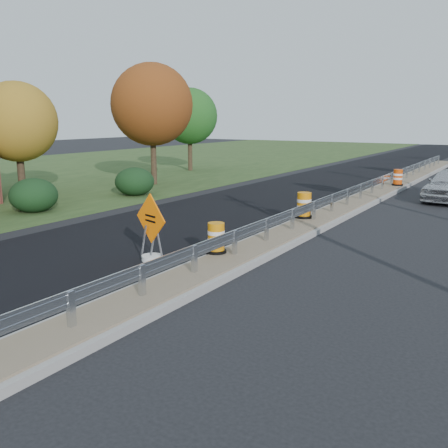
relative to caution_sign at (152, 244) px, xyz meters
The scene contains 14 objects.
ground 3.85m from the caution_sign, 56.79° to the left, with size 140.00×140.00×0.00m, color black.
grass_verge_near 25.58m from the caution_sign, 148.94° to the left, with size 30.00×120.00×0.03m, color #2C441D.
milled_overlay 13.40m from the caution_sign, 99.93° to the left, with size 7.20×120.00×0.01m, color black.
median 11.39m from the caution_sign, 79.42° to the left, with size 1.60×55.00×0.23m.
guardrail 12.37m from the caution_sign, 80.27° to the left, with size 0.10×46.15×0.72m.
hedge_mid 9.94m from the caution_sign, 161.25° to the left, with size 2.09×2.09×1.52m, color black.
hedge_north 12.80m from the caution_sign, 134.10° to the left, with size 2.09×2.09×1.52m, color black.
tree_near_yellow 14.32m from the caution_sign, 158.08° to the left, with size 3.96×3.96×5.88m.
tree_near_red 17.67m from the caution_sign, 129.59° to the left, with size 4.95×4.95×7.35m.
tree_near_back 25.62m from the caution_sign, 123.28° to the left, with size 4.29×4.29×6.37m.
caution_sign is the anchor object (origin of this frame).
barrel_median_near 1.88m from the caution_sign, 34.65° to the left, with size 0.61×0.61×0.89m.
barrel_median_mid 7.46m from the caution_sign, 77.30° to the left, with size 0.68×0.68×1.00m.
barrel_median_far 19.27m from the caution_sign, 82.67° to the left, with size 0.63×0.63×0.93m.
Camera 1 is at (7.11, -13.95, 4.09)m, focal length 40.00 mm.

